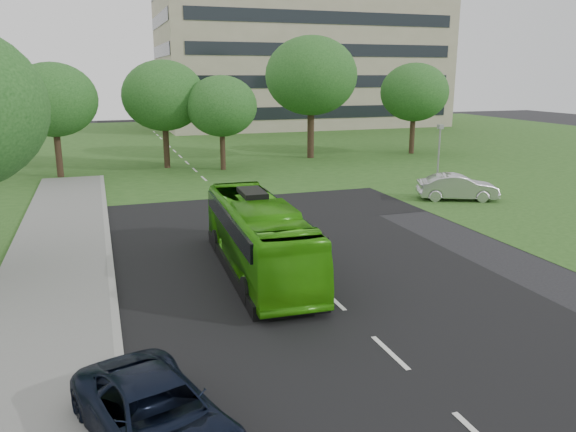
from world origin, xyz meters
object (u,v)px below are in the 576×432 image
object	(u,v)px
camera_pole	(439,147)
office_building	(300,38)
sedan	(457,187)
tree_park_b	(164,96)
tree_park_d	(311,76)
tree_park_a	(53,100)
suv	(156,416)
tree_park_c	(221,106)
bus	(259,236)
tree_park_e	(414,92)

from	to	relation	value
camera_pole	office_building	bearing A→B (deg)	90.53
sedan	tree_park_b	bearing A→B (deg)	63.16
tree_park_d	tree_park_b	bearing A→B (deg)	-173.54
tree_park_a	sedan	world-z (taller)	tree_park_a
office_building	camera_pole	world-z (taller)	office_building
office_building	suv	xyz separation A→B (m)	(-28.46, -69.96, -11.80)
tree_park_d	sedan	world-z (taller)	tree_park_d
tree_park_b	sedan	size ratio (longest dim) A/B	1.81
tree_park_a	tree_park_b	xyz separation A→B (m)	(8.07, 1.73, 0.14)
tree_park_b	tree_park_c	distance (m)	4.84
camera_pole	suv	bearing A→B (deg)	-124.45
suv	camera_pole	world-z (taller)	camera_pole
bus	sedan	size ratio (longest dim) A/B	2.13
sedan	suv	distance (m)	26.80
tree_park_c	tree_park_e	distance (m)	19.60
tree_park_e	tree_park_b	bearing A→B (deg)	-177.39
tree_park_c	tree_park_b	bearing A→B (deg)	149.94
tree_park_d	tree_park_a	bearing A→B (deg)	-171.38
tree_park_a	camera_pole	distance (m)	27.55
tree_park_d	tree_park_c	bearing A→B (deg)	-156.65
tree_park_e	suv	bearing A→B (deg)	-127.14
tree_park_c	tree_park_a	bearing A→B (deg)	176.86
bus	camera_pole	xyz separation A→B (m)	(16.12, 12.36, 1.31)
tree_park_e	camera_pole	world-z (taller)	tree_park_e
office_building	tree_park_a	bearing A→B (deg)	-131.75
tree_park_a	tree_park_e	xyz separation A→B (m)	(31.48, 2.79, 0.13)
office_building	tree_park_c	bearing A→B (deg)	-118.43
tree_park_a	tree_park_c	size ratio (longest dim) A/B	1.13
tree_park_a	tree_park_c	world-z (taller)	tree_park_a
office_building	camera_pole	size ratio (longest dim) A/B	9.52
office_building	tree_park_b	bearing A→B (deg)	-125.03
tree_park_c	suv	size ratio (longest dim) A/B	1.47
office_building	suv	world-z (taller)	office_building
tree_park_b	camera_pole	world-z (taller)	tree_park_b
tree_park_c	bus	world-z (taller)	tree_park_c
tree_park_a	tree_park_e	size ratio (longest dim) A/B	0.98
tree_park_e	camera_pole	xyz separation A→B (m)	(-6.96, -15.01, -3.06)
tree_park_c	camera_pole	world-z (taller)	tree_park_c
tree_park_a	camera_pole	bearing A→B (deg)	-26.47
office_building	tree_park_e	xyz separation A→B (m)	(-0.47, -33.01, -6.72)
camera_pole	sedan	bearing A→B (deg)	-97.19
tree_park_c	tree_park_d	xyz separation A→B (m)	(9.00, 3.88, 2.28)
office_building	tree_park_a	distance (m)	48.47
tree_park_c	tree_park_e	size ratio (longest dim) A/B	0.87
tree_park_d	camera_pole	size ratio (longest dim) A/B	2.56
bus	suv	bearing A→B (deg)	-114.82
tree_park_b	camera_pole	bearing A→B (deg)	-40.27
office_building	tree_park_e	bearing A→B (deg)	-90.82
office_building	tree_park_d	size ratio (longest dim) A/B	3.72
tree_park_e	camera_pole	distance (m)	16.82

